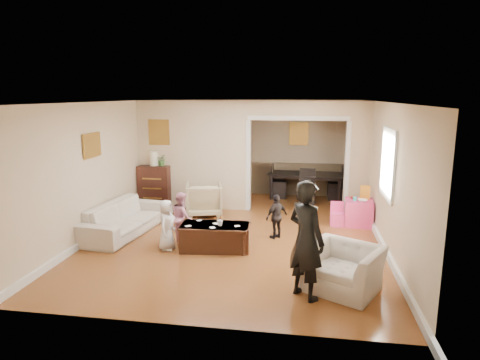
% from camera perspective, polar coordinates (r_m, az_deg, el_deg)
% --- Properties ---
extents(floor, '(7.00, 7.00, 0.00)m').
position_cam_1_polar(floor, '(8.50, -0.21, -7.22)').
color(floor, brown).
rests_on(floor, ground).
extents(partition_left, '(2.75, 0.18, 2.60)m').
position_cam_1_polar(partition_left, '(10.20, -6.28, 3.40)').
color(partition_left, beige).
rests_on(partition_left, ground).
extents(partition_right, '(0.55, 0.18, 2.60)m').
position_cam_1_polar(partition_right, '(9.92, 15.75, 2.81)').
color(partition_right, beige).
rests_on(partition_right, ground).
extents(partition_header, '(2.22, 0.18, 0.35)m').
position_cam_1_polar(partition_header, '(9.75, 7.96, 9.63)').
color(partition_header, beige).
rests_on(partition_header, partition_right).
extents(window_pane, '(0.03, 0.95, 1.10)m').
position_cam_1_polar(window_pane, '(7.78, 19.59, 2.11)').
color(window_pane, white).
rests_on(window_pane, ground).
extents(framed_art_partition, '(0.45, 0.03, 0.55)m').
position_cam_1_polar(framed_art_partition, '(10.28, -10.97, 6.42)').
color(framed_art_partition, brown).
rests_on(framed_art_partition, partition_left).
extents(framed_art_sofa_wall, '(0.03, 0.55, 0.40)m').
position_cam_1_polar(framed_art_sofa_wall, '(8.40, -19.53, 4.50)').
color(framed_art_sofa_wall, brown).
extents(framed_art_alcove, '(0.45, 0.03, 0.55)m').
position_cam_1_polar(framed_art_alcove, '(11.43, 8.01, 6.26)').
color(framed_art_alcove, brown).
extents(sofa, '(1.10, 2.23, 0.62)m').
position_cam_1_polar(sofa, '(8.71, -15.44, -5.02)').
color(sofa, beige).
rests_on(sofa, ground).
extents(armchair_back, '(0.98, 1.00, 0.75)m').
position_cam_1_polar(armchair_back, '(9.67, -4.93, -2.62)').
color(armchair_back, '#C4B288').
rests_on(armchair_back, ground).
extents(armchair_front, '(1.28, 1.23, 0.64)m').
position_cam_1_polar(armchair_front, '(6.23, 13.88, -11.59)').
color(armchair_front, beige).
rests_on(armchair_front, ground).
extents(dresser, '(0.76, 0.43, 1.05)m').
position_cam_1_polar(dresser, '(10.47, -11.47, -0.87)').
color(dresser, '#371410').
rests_on(dresser, ground).
extents(table_lamp, '(0.22, 0.22, 0.36)m').
position_cam_1_polar(table_lamp, '(10.34, -11.63, 2.93)').
color(table_lamp, '#FAF3CC').
rests_on(table_lamp, dresser).
extents(potted_plant, '(0.25, 0.22, 0.28)m').
position_cam_1_polar(potted_plant, '(10.28, -10.57, 2.70)').
color(potted_plant, '#4C7B36').
rests_on(potted_plant, dresser).
extents(coffee_table, '(1.28, 0.74, 0.46)m').
position_cam_1_polar(coffee_table, '(7.60, -3.40, -7.73)').
color(coffee_table, '#381B12').
rests_on(coffee_table, ground).
extents(coffee_cup, '(0.12, 0.12, 0.10)m').
position_cam_1_polar(coffee_cup, '(7.45, -2.75, -5.89)').
color(coffee_cup, white).
rests_on(coffee_cup, coffee_table).
extents(play_table, '(0.61, 0.61, 0.55)m').
position_cam_1_polar(play_table, '(9.27, 15.86, -4.30)').
color(play_table, '#E73C7D').
rests_on(play_table, ground).
extents(cereal_box, '(0.20, 0.08, 0.30)m').
position_cam_1_polar(cereal_box, '(9.27, 16.66, -1.63)').
color(cereal_box, yellow).
rests_on(cereal_box, play_table).
extents(cyan_cup, '(0.08, 0.08, 0.08)m').
position_cam_1_polar(cyan_cup, '(9.13, 15.38, -2.48)').
color(cyan_cup, '#2AD4C7').
rests_on(cyan_cup, play_table).
extents(toy_block, '(0.09, 0.08, 0.05)m').
position_cam_1_polar(toy_block, '(9.29, 15.14, -2.32)').
color(toy_block, red).
rests_on(toy_block, play_table).
extents(play_bowl, '(0.21, 0.21, 0.05)m').
position_cam_1_polar(play_bowl, '(9.08, 16.36, -2.71)').
color(play_bowl, white).
rests_on(play_bowl, play_table).
extents(dining_table, '(2.11, 1.39, 0.69)m').
position_cam_1_polar(dining_table, '(11.32, 9.10, -0.78)').
color(dining_table, black).
rests_on(dining_table, ground).
extents(adult_person, '(0.71, 0.70, 1.65)m').
position_cam_1_polar(adult_person, '(5.74, 8.99, -8.05)').
color(adult_person, black).
rests_on(adult_person, ground).
extents(child_kneel_a, '(0.32, 0.46, 0.92)m').
position_cam_1_polar(child_kneel_a, '(7.61, -9.97, -6.04)').
color(child_kneel_a, white).
rests_on(child_kneel_a, ground).
extents(child_kneel_b, '(0.53, 0.58, 0.96)m').
position_cam_1_polar(child_kneel_b, '(7.97, -7.91, -5.02)').
color(child_kneel_b, pink).
rests_on(child_kneel_b, ground).
extents(child_toddler, '(0.51, 0.52, 0.87)m').
position_cam_1_polar(child_toddler, '(8.11, 5.01, -4.97)').
color(child_toddler, black).
rests_on(child_toddler, ground).
extents(craft_papers, '(0.98, 0.51, 0.00)m').
position_cam_1_polar(craft_papers, '(7.51, -4.00, -6.13)').
color(craft_papers, white).
rests_on(craft_papers, coffee_table).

